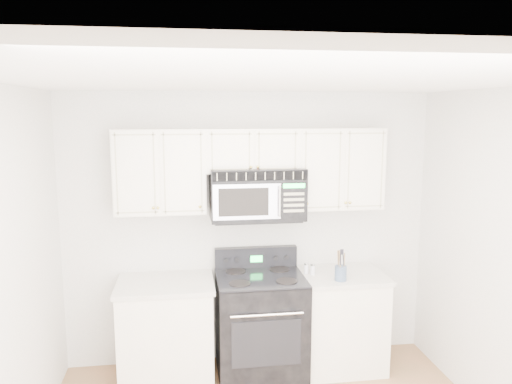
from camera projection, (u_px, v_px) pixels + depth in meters
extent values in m
cube|color=white|center=(288.00, 80.00, 2.89)|extent=(3.50, 3.50, 0.01)
cube|color=white|center=(249.00, 229.00, 4.80)|extent=(3.50, 0.01, 2.60)
cube|color=white|center=(167.00, 332.00, 4.52)|extent=(0.82, 0.63, 0.88)
cube|color=silver|center=(165.00, 284.00, 4.45)|extent=(0.86, 0.65, 0.04)
cube|color=black|center=(168.00, 370.00, 4.62)|extent=(0.82, 0.55, 0.10)
cube|color=white|center=(337.00, 322.00, 4.75)|extent=(0.82, 0.63, 0.88)
cube|color=silver|center=(338.00, 275.00, 4.67)|extent=(0.86, 0.65, 0.04)
cube|color=black|center=(335.00, 358.00, 4.85)|extent=(0.82, 0.55, 0.10)
cube|color=black|center=(260.00, 326.00, 4.61)|extent=(0.80, 0.68, 0.92)
cube|color=black|center=(267.00, 344.00, 4.28)|extent=(0.61, 0.01, 0.42)
cylinder|color=silver|center=(267.00, 315.00, 4.21)|extent=(0.63, 0.02, 0.02)
cube|color=black|center=(260.00, 278.00, 4.54)|extent=(0.80, 0.68, 0.02)
cube|color=black|center=(256.00, 258.00, 4.82)|extent=(0.80, 0.08, 0.21)
cube|color=#22FF5A|center=(256.00, 259.00, 4.77)|extent=(0.12, 0.00, 0.06)
cube|color=white|center=(160.00, 171.00, 4.43)|extent=(0.80, 0.33, 0.75)
cube|color=white|center=(338.00, 168.00, 4.66)|extent=(0.80, 0.33, 0.75)
cube|color=white|center=(251.00, 150.00, 4.52)|extent=(0.84, 0.33, 0.39)
sphere|color=#CAB450|center=(158.00, 208.00, 4.29)|extent=(0.03, 0.03, 0.03)
sphere|color=#CAB450|center=(200.00, 207.00, 4.34)|extent=(0.03, 0.03, 0.03)
sphere|color=#CAB450|center=(307.00, 204.00, 4.48)|extent=(0.03, 0.03, 0.03)
sphere|color=#CAB450|center=(346.00, 203.00, 4.53)|extent=(0.03, 0.03, 0.03)
sphere|color=#CAB450|center=(251.00, 167.00, 4.35)|extent=(0.03, 0.03, 0.03)
sphere|color=#CAB450|center=(258.00, 167.00, 4.36)|extent=(0.03, 0.03, 0.03)
cylinder|color=#A60E1D|center=(258.00, 173.00, 4.37)|extent=(0.01, 0.00, 0.11)
sphere|color=#CAB450|center=(258.00, 179.00, 4.38)|extent=(0.03, 0.03, 0.03)
cube|color=black|center=(257.00, 193.00, 4.54)|extent=(0.85, 0.42, 0.47)
cube|color=#B8B295|center=(260.00, 176.00, 4.31)|extent=(0.83, 0.01, 0.08)
cube|color=#A8A8BA|center=(247.00, 202.00, 4.32)|extent=(0.59, 0.01, 0.31)
cube|color=black|center=(244.00, 202.00, 4.31)|extent=(0.44, 0.01, 0.25)
cube|color=black|center=(294.00, 201.00, 4.38)|extent=(0.23, 0.01, 0.31)
cube|color=#22FF5A|center=(294.00, 186.00, 4.35)|extent=(0.19, 0.00, 0.04)
cylinder|color=silver|center=(280.00, 202.00, 4.33)|extent=(0.02, 0.02, 0.27)
cylinder|color=slate|center=(341.00, 273.00, 4.47)|extent=(0.11, 0.11, 0.13)
cylinder|color=olive|center=(344.00, 266.00, 4.46)|extent=(0.01, 0.01, 0.23)
cylinder|color=black|center=(338.00, 264.00, 4.48)|extent=(0.01, 0.01, 0.25)
cylinder|color=olive|center=(340.00, 265.00, 4.43)|extent=(0.01, 0.01, 0.27)
cylinder|color=black|center=(344.00, 266.00, 4.46)|extent=(0.01, 0.01, 0.23)
cylinder|color=olive|center=(338.00, 264.00, 4.48)|extent=(0.01, 0.01, 0.25)
cylinder|color=black|center=(340.00, 265.00, 4.43)|extent=(0.01, 0.01, 0.27)
cylinder|color=silver|center=(306.00, 269.00, 4.66)|extent=(0.04, 0.04, 0.09)
cylinder|color=silver|center=(306.00, 264.00, 4.66)|extent=(0.04, 0.04, 0.02)
cylinder|color=silver|center=(313.00, 270.00, 4.63)|extent=(0.04, 0.04, 0.09)
cylinder|color=silver|center=(313.00, 265.00, 4.62)|extent=(0.04, 0.04, 0.02)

